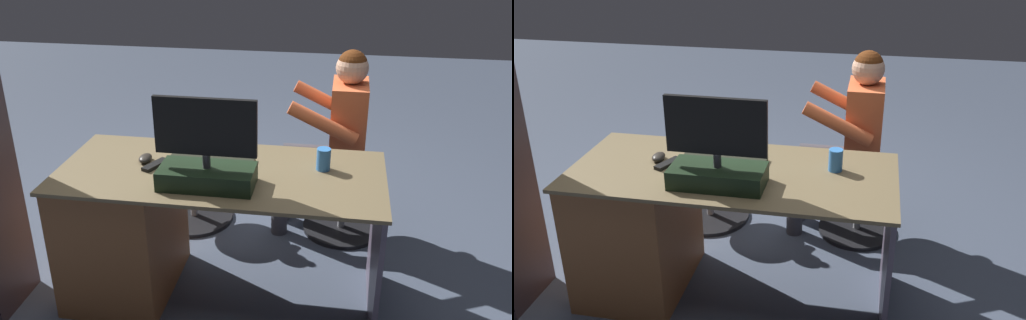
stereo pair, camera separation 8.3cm
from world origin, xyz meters
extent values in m
plane|color=#3F495B|center=(0.00, 0.00, 0.00)|extent=(10.00, 10.00, 0.00)
cube|color=brown|center=(0.00, 0.30, 0.71)|extent=(1.56, 0.70, 0.02)
cube|color=brown|center=(0.52, 0.30, 0.35)|extent=(0.50, 0.64, 0.70)
cube|color=#544B5D|center=(-0.76, 0.30, 0.35)|extent=(0.02, 0.63, 0.70)
cube|color=black|center=(0.03, 0.45, 0.76)|extent=(0.43, 0.21, 0.09)
cylinder|color=#333338|center=(0.03, 0.45, 0.84)|extent=(0.04, 0.04, 0.06)
cube|color=black|center=(0.03, 0.45, 1.00)|extent=(0.45, 0.02, 0.26)
cube|color=#19598C|center=(0.03, 0.44, 1.00)|extent=(0.42, 0.00, 0.23)
cube|color=black|center=(0.06, 0.22, 0.72)|extent=(0.42, 0.14, 0.02)
ellipsoid|color=#292520|center=(0.39, 0.25, 0.73)|extent=(0.06, 0.10, 0.04)
cylinder|color=#3372BF|center=(-0.48, 0.21, 0.77)|extent=(0.07, 0.07, 0.11)
cube|color=black|center=(0.32, 0.30, 0.72)|extent=(0.10, 0.15, 0.02)
cylinder|color=black|center=(0.35, -0.43, 0.01)|extent=(0.50, 0.50, 0.03)
cylinder|color=gray|center=(0.35, -0.43, 0.21)|extent=(0.04, 0.04, 0.37)
cylinder|color=#3A373B|center=(0.35, -0.43, 0.42)|extent=(0.40, 0.40, 0.06)
ellipsoid|color=#C8AE8C|center=(0.35, -0.43, 0.54)|extent=(0.17, 0.15, 0.18)
sphere|color=#C8AE8C|center=(0.35, -0.43, 0.69)|extent=(0.13, 0.13, 0.13)
sphere|color=beige|center=(0.35, -0.49, 0.68)|extent=(0.05, 0.05, 0.05)
sphere|color=#C8AE8C|center=(0.31, -0.43, 0.74)|extent=(0.06, 0.06, 0.06)
sphere|color=#C8AE8C|center=(0.40, -0.43, 0.74)|extent=(0.06, 0.06, 0.06)
cylinder|color=#C8AE8C|center=(0.27, -0.46, 0.58)|extent=(0.05, 0.14, 0.09)
cylinder|color=#C8AE8C|center=(0.44, -0.46, 0.58)|extent=(0.05, 0.14, 0.09)
cylinder|color=#C8AE8C|center=(0.31, -0.53, 0.48)|extent=(0.06, 0.11, 0.06)
cylinder|color=#C8AE8C|center=(0.40, -0.53, 0.48)|extent=(0.06, 0.11, 0.06)
cylinder|color=black|center=(-0.60, -0.44, 0.01)|extent=(0.47, 0.47, 0.03)
cylinder|color=gray|center=(-0.60, -0.44, 0.21)|extent=(0.04, 0.04, 0.37)
cylinder|color=#45514A|center=(-0.60, -0.44, 0.42)|extent=(0.39, 0.39, 0.06)
cube|color=#DA6135|center=(-0.60, -0.44, 0.70)|extent=(0.20, 0.32, 0.50)
sphere|color=tan|center=(-0.60, -0.44, 1.04)|extent=(0.18, 0.18, 0.18)
sphere|color=#51270F|center=(-0.60, -0.44, 1.06)|extent=(0.17, 0.17, 0.17)
cylinder|color=#DA6135|center=(-0.46, -0.24, 0.78)|extent=(0.40, 0.08, 0.24)
cylinder|color=#DA6135|center=(-0.45, -0.63, 0.78)|extent=(0.40, 0.08, 0.24)
cylinder|color=#41414A|center=(-0.41, -0.35, 0.47)|extent=(0.38, 0.11, 0.11)
cylinder|color=#41414A|center=(-0.22, -0.35, 0.23)|extent=(0.10, 0.10, 0.45)
cylinder|color=#41414A|center=(-0.40, -0.52, 0.47)|extent=(0.38, 0.11, 0.11)
cylinder|color=#41414A|center=(-0.21, -0.52, 0.23)|extent=(0.10, 0.10, 0.45)
camera|label=1|loc=(-0.54, 2.64, 1.87)|focal=39.27mm
camera|label=2|loc=(-0.62, 2.62, 1.87)|focal=39.27mm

